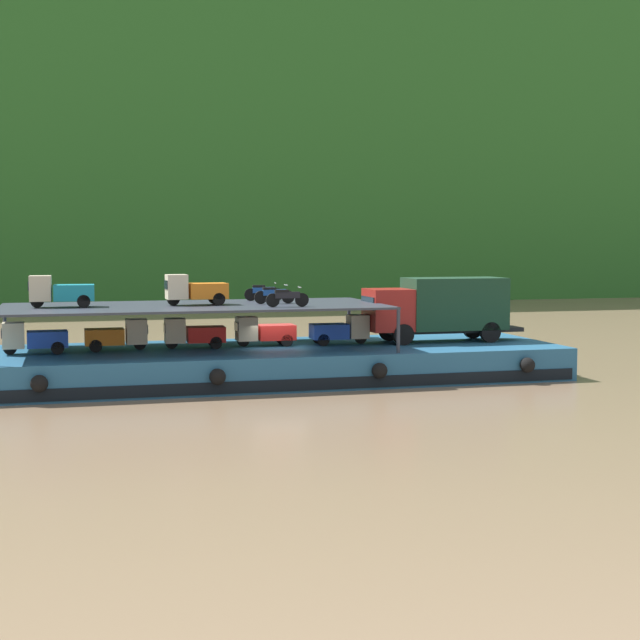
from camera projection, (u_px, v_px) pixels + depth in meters
name	position (u px, v px, depth m)	size (l,w,h in m)	color
ground_plane	(278.00, 379.00, 42.84)	(400.00, 400.00, 0.00)	#7F664C
hillside_far_bank	(150.00, 82.00, 104.06)	(141.81, 29.42, 43.15)	#286023
cargo_barge	(278.00, 363.00, 42.76)	(26.08, 8.88, 1.50)	#23567A
covered_lorry	(439.00, 307.00, 44.82)	(7.86, 2.31, 3.10)	maroon
cargo_rack	(195.00, 307.00, 41.57)	(16.88, 7.53, 2.00)	#2D333D
mini_truck_lower_stern	(34.00, 338.00, 39.95)	(2.78, 1.27, 1.38)	#1E47B7
mini_truck_lower_aft	(117.00, 335.00, 41.25)	(2.75, 1.21, 1.38)	orange
mini_truck_lower_mid	(193.00, 333.00, 42.11)	(2.77, 1.25, 1.38)	red
mini_truck_lower_fore	(264.00, 331.00, 43.04)	(2.75, 1.22, 1.38)	red
mini_truck_lower_bow	(341.00, 330.00, 43.75)	(2.77, 1.25, 1.38)	#1E47B7
mini_truck_upper_stern	(61.00, 291.00, 40.05)	(2.77, 1.25, 1.38)	teal
mini_truck_upper_mid	(195.00, 290.00, 41.51)	(2.78, 1.27, 1.38)	orange
motorcycle_upper_port	(287.00, 297.00, 40.32)	(1.90, 0.55, 0.87)	black
motorcycle_upper_centre	(274.00, 294.00, 42.47)	(1.90, 0.55, 0.87)	black
motorcycle_upper_stbd	(264.00, 292.00, 44.64)	(1.90, 0.55, 0.87)	black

